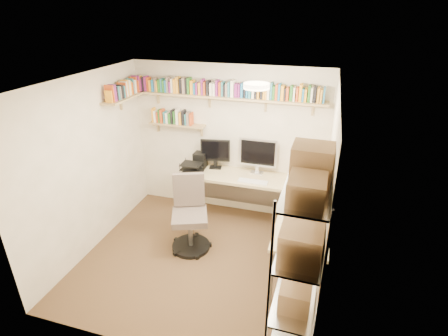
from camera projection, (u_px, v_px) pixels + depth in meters
The scene contains 6 objects.
ground at pixel (199, 259), 4.98m from camera, with size 3.20×3.20×0.00m, color #49331F.
room_shell at pixel (195, 160), 4.33m from camera, with size 3.24×3.04×2.52m.
wall_shelves at pixel (198, 96), 5.37m from camera, with size 3.12×1.09×0.80m.
corner_desk at pixel (255, 185), 5.31m from camera, with size 2.34×2.10×1.40m.
office_chair at pixel (190, 218), 5.08m from camera, with size 0.64×0.65×1.12m.
wire_rack at pixel (303, 232), 3.03m from camera, with size 0.44×0.88×2.23m.
Camera 1 is at (1.48, -3.71, 3.27)m, focal length 28.00 mm.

